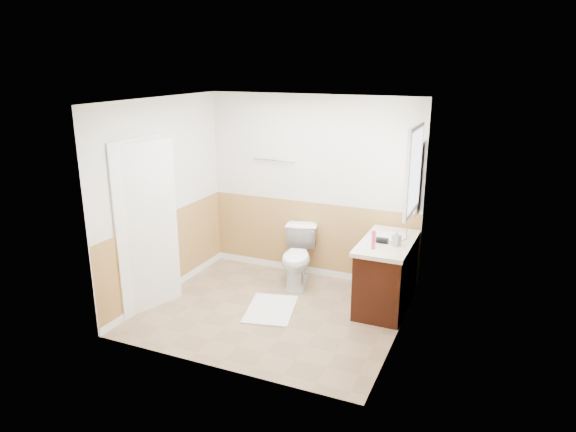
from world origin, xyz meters
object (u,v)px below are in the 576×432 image
at_px(toilet, 298,257).
at_px(soap_dispenser, 397,238).
at_px(lotion_bottle, 374,240).
at_px(bath_mat, 271,309).
at_px(vanity_cabinet, 386,276).

height_order(toilet, soap_dispenser, soap_dispenser).
relative_size(toilet, lotion_bottle, 3.51).
bearing_deg(lotion_bottle, soap_dispenser, 43.65).
height_order(toilet, lotion_bottle, lotion_bottle).
bearing_deg(bath_mat, soap_dispenser, 21.72).
bearing_deg(toilet, vanity_cabinet, -22.20).
distance_m(toilet, soap_dispenser, 1.51).
height_order(bath_mat, lotion_bottle, lotion_bottle).
xyz_separation_m(toilet, lotion_bottle, (1.15, -0.53, 0.57)).
height_order(bath_mat, vanity_cabinet, vanity_cabinet).
height_order(bath_mat, soap_dispenser, soap_dispenser).
distance_m(vanity_cabinet, lotion_bottle, 0.66).
bearing_deg(bath_mat, lotion_bottle, 16.26).
bearing_deg(vanity_cabinet, lotion_bottle, -106.80).
relative_size(vanity_cabinet, lotion_bottle, 5.00).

